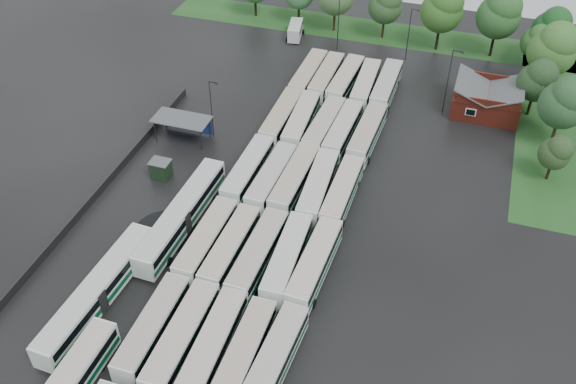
% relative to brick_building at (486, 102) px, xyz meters
% --- Properties ---
extents(ground, '(160.00, 160.00, 0.00)m').
position_rel_brick_building_xyz_m(ground, '(-24.00, -42.77, -1.87)').
color(ground, black).
rests_on(ground, ground).
extents(brick_building, '(10.07, 8.60, 5.39)m').
position_rel_brick_building_xyz_m(brick_building, '(0.00, 0.00, 0.00)').
color(brick_building, maroon).
rests_on(brick_building, ground).
extents(wash_shed, '(8.20, 4.20, 3.58)m').
position_rel_brick_building_xyz_m(wash_shed, '(-41.20, -20.74, 1.12)').
color(wash_shed, '#2D2D30').
rests_on(wash_shed, ground).
extents(utility_hut, '(2.70, 2.20, 2.62)m').
position_rel_brick_building_xyz_m(utility_hut, '(-40.20, -30.17, -0.55)').
color(utility_hut, black).
rests_on(utility_hut, ground).
extents(grass_strip_north, '(80.00, 10.00, 0.01)m').
position_rel_brick_building_xyz_m(grass_strip_north, '(-22.00, 22.03, -1.86)').
color(grass_strip_north, '#204F1C').
rests_on(grass_strip_north, ground).
extents(grass_strip_east, '(10.00, 50.00, 0.01)m').
position_rel_brick_building_xyz_m(grass_strip_east, '(10.00, 0.03, -1.86)').
color(grass_strip_east, '#204F1C').
rests_on(grass_strip_east, ground).
extents(west_fence, '(0.10, 50.00, 1.20)m').
position_rel_brick_building_xyz_m(west_fence, '(-46.20, -34.77, -1.27)').
color(west_fence, '#2D2D30').
rests_on(west_fence, ground).
extents(bus_r1c0, '(2.78, 12.61, 3.50)m').
position_rel_brick_building_xyz_m(bus_r1c0, '(-28.56, -54.84, 0.06)').
color(bus_r1c0, white).
rests_on(bus_r1c0, ground).
extents(bus_r1c1, '(2.86, 13.19, 3.67)m').
position_rel_brick_building_xyz_m(bus_r1c1, '(-25.17, -55.18, 0.15)').
color(bus_r1c1, white).
rests_on(bus_r1c1, ground).
extents(bus_r1c2, '(3.04, 12.96, 3.59)m').
position_rel_brick_building_xyz_m(bus_r1c2, '(-21.88, -55.05, 0.11)').
color(bus_r1c2, white).
rests_on(bus_r1c2, ground).
extents(bus_r1c3, '(2.76, 12.65, 3.52)m').
position_rel_brick_building_xyz_m(bus_r1c3, '(-18.60, -55.15, 0.07)').
color(bus_r1c3, white).
rests_on(bus_r1c3, ground).
extents(bus_r1c4, '(3.32, 12.74, 3.51)m').
position_rel_brick_building_xyz_m(bus_r1c4, '(-15.58, -54.82, 0.07)').
color(bus_r1c4, white).
rests_on(bus_r1c4, ground).
extents(bus_r2c0, '(2.91, 12.82, 3.56)m').
position_rel_brick_building_xyz_m(bus_r2c0, '(-28.48, -41.55, 0.09)').
color(bus_r2c0, white).
rests_on(bus_r2c0, ground).
extents(bus_r2c1, '(2.91, 12.61, 3.50)m').
position_rel_brick_building_xyz_m(bus_r2c1, '(-25.38, -41.79, 0.06)').
color(bus_r2c1, white).
rests_on(bus_r2c1, ground).
extents(bus_r2c2, '(3.04, 13.12, 3.64)m').
position_rel_brick_building_xyz_m(bus_r2c2, '(-21.98, -41.89, 0.13)').
color(bus_r2c2, white).
rests_on(bus_r2c2, ground).
extents(bus_r2c3, '(3.19, 12.94, 3.58)m').
position_rel_brick_building_xyz_m(bus_r2c3, '(-18.62, -41.40, 0.10)').
color(bus_r2c3, white).
rests_on(bus_r2c3, ground).
extents(bus_r2c4, '(3.20, 13.09, 3.62)m').
position_rel_brick_building_xyz_m(bus_r2c4, '(-15.44, -41.34, 0.13)').
color(bus_r2c4, white).
rests_on(bus_r2c4, ground).
extents(bus_r3c0, '(2.91, 12.96, 3.60)m').
position_rel_brick_building_xyz_m(bus_r3c0, '(-28.57, -27.66, 0.11)').
color(bus_r3c0, white).
rests_on(bus_r3c0, ground).
extents(bus_r3c1, '(3.08, 12.77, 3.53)m').
position_rel_brick_building_xyz_m(bus_r3c1, '(-25.11, -28.16, 0.08)').
color(bus_r3c1, white).
rests_on(bus_r3c1, ground).
extents(bus_r3c2, '(3.11, 13.24, 3.67)m').
position_rel_brick_building_xyz_m(bus_r3c2, '(-22.11, -27.67, 0.15)').
color(bus_r3c2, white).
rests_on(bus_r3c2, ground).
extents(bus_r3c3, '(3.46, 13.27, 3.66)m').
position_rel_brick_building_xyz_m(bus_r3c3, '(-18.80, -28.16, 0.15)').
color(bus_r3c3, white).
rests_on(bus_r3c3, ground).
extents(bus_r3c4, '(2.77, 12.65, 3.52)m').
position_rel_brick_building_xyz_m(bus_r3c4, '(-15.63, -28.13, 0.07)').
color(bus_r3c4, white).
rests_on(bus_r3c4, ground).
extents(bus_r4c0, '(2.76, 12.86, 3.58)m').
position_rel_brick_building_xyz_m(bus_r4c0, '(-28.43, -14.14, 0.10)').
color(bus_r4c0, white).
rests_on(bus_r4c0, ground).
extents(bus_r4c1, '(3.36, 13.04, 3.60)m').
position_rel_brick_building_xyz_m(bus_r4c1, '(-25.36, -14.23, 0.11)').
color(bus_r4c1, white).
rests_on(bus_r4c1, ground).
extents(bus_r4c2, '(3.19, 12.78, 3.53)m').
position_rel_brick_building_xyz_m(bus_r4c2, '(-21.87, -14.35, 0.08)').
color(bus_r4c2, white).
rests_on(bus_r4c2, ground).
extents(bus_r4c3, '(3.09, 12.72, 3.52)m').
position_rel_brick_building_xyz_m(bus_r4c3, '(-18.99, -14.56, 0.07)').
color(bus_r4c3, white).
rests_on(bus_r4c3, ground).
extents(bus_r4c4, '(3.16, 13.09, 3.62)m').
position_rel_brick_building_xyz_m(bus_r4c4, '(-15.48, -14.35, 0.13)').
color(bus_r4c4, white).
rests_on(bus_r4c4, ground).
extents(bus_r5c0, '(2.91, 12.83, 3.56)m').
position_rel_brick_building_xyz_m(bus_r5c0, '(-28.32, -0.72, 0.09)').
color(bus_r5c0, white).
rests_on(bus_r5c0, ground).
extents(bus_r5c1, '(2.81, 12.57, 3.49)m').
position_rel_brick_building_xyz_m(bus_r5c1, '(-25.33, -0.63, 0.05)').
color(bus_r5c1, white).
rests_on(bus_r5c1, ground).
extents(bus_r5c2, '(3.28, 12.99, 3.59)m').
position_rel_brick_building_xyz_m(bus_r5c2, '(-22.13, -0.82, 0.11)').
color(bus_r5c2, white).
rests_on(bus_r5c2, ground).
extents(bus_r5c3, '(3.07, 12.74, 3.53)m').
position_rel_brick_building_xyz_m(bus_r5c3, '(-18.73, -1.09, 0.07)').
color(bus_r5c3, white).
rests_on(bus_r5c3, ground).
extents(bus_r5c4, '(2.82, 13.02, 3.62)m').
position_rel_brick_building_xyz_m(bus_r5c4, '(-15.51, -0.52, 0.13)').
color(bus_r5c4, white).
rests_on(bus_r5c4, ground).
extents(artic_bus_west_b, '(3.28, 19.64, 3.63)m').
position_rel_brick_building_xyz_m(artic_bus_west_b, '(-33.13, -38.40, 0.15)').
color(artic_bus_west_b, white).
rests_on(artic_bus_west_b, ground).
extents(artic_bus_west_c, '(3.68, 19.31, 3.56)m').
position_rel_brick_building_xyz_m(artic_bus_west_c, '(-36.40, -52.42, 0.11)').
color(artic_bus_west_c, white).
rests_on(artic_bus_west_c, ground).
extents(minibus, '(3.25, 6.28, 2.61)m').
position_rel_brick_building_xyz_m(minibus, '(-35.60, 15.21, -0.42)').
color(minibus, silver).
rests_on(minibus, ground).
extents(tree_north_3, '(6.14, 6.14, 10.17)m').
position_rel_brick_building_xyz_m(tree_north_3, '(-20.06, 20.03, 4.68)').
color(tree_north_3, '#352211').
rests_on(tree_north_3, ground).
extents(tree_north_4, '(7.39, 7.39, 12.25)m').
position_rel_brick_building_xyz_m(tree_north_4, '(-9.91, 18.42, 6.01)').
color(tree_north_4, black).
rests_on(tree_north_4, ground).
extents(tree_north_5, '(7.52, 7.52, 12.45)m').
position_rel_brick_building_xyz_m(tree_north_5, '(-0.46, 18.93, 6.15)').
color(tree_north_5, black).
rests_on(tree_north_5, ground).
extents(tree_north_6, '(6.28, 6.28, 10.40)m').
position_rel_brick_building_xyz_m(tree_north_6, '(8.26, 19.08, 4.82)').
color(tree_north_6, black).
rests_on(tree_north_6, ground).
extents(tree_east_0, '(4.31, 4.28, 7.09)m').
position_rel_brick_building_xyz_m(tree_east_0, '(9.61, -14.47, 2.69)').
color(tree_east_0, black).
rests_on(tree_east_0, ground).
extents(tree_east_1, '(6.76, 6.76, 11.20)m').
position_rel_brick_building_xyz_m(tree_east_1, '(10.10, -5.79, 5.34)').
color(tree_east_1, '#3A291A').
rests_on(tree_east_1, ground).
extents(tree_east_2, '(5.78, 5.78, 9.57)m').
position_rel_brick_building_xyz_m(tree_east_2, '(6.57, 1.27, 4.29)').
color(tree_east_2, black).
rests_on(tree_east_2, ground).
extents(tree_east_3, '(7.52, 7.52, 12.46)m').
position_rel_brick_building_xyz_m(tree_east_3, '(8.30, 8.53, 6.15)').
color(tree_east_3, '#392A1D').
rests_on(tree_east_3, ground).
extents(tree_east_4, '(5.01, 4.99, 8.26)m').
position_rel_brick_building_xyz_m(tree_east_4, '(6.21, 16.19, 3.45)').
color(tree_east_4, '#341D12').
rests_on(tree_east_4, ground).
extents(lamp_post_ne, '(1.65, 0.32, 10.75)m').
position_rel_brick_building_xyz_m(lamp_post_ne, '(-6.04, -2.20, 4.37)').
color(lamp_post_ne, '#2D2D30').
rests_on(lamp_post_ne, ground).
extents(lamp_post_nw, '(1.43, 0.28, 9.29)m').
position_rel_brick_building_xyz_m(lamp_post_nw, '(-37.20, -19.07, 3.53)').
color(lamp_post_nw, '#2D2D30').
rests_on(lamp_post_nw, ground).
extents(lamp_post_back_w, '(1.55, 0.30, 10.08)m').
position_rel_brick_building_xyz_m(lamp_post_back_w, '(-26.85, 12.87, 3.98)').
color(lamp_post_back_w, '#2D2D30').
rests_on(lamp_post_back_w, ground).
extents(lamp_post_back_e, '(1.45, 0.28, 9.43)m').
position_rel_brick_building_xyz_m(lamp_post_back_e, '(-14.50, 13.00, 3.61)').
color(lamp_post_back_e, '#2D2D30').
rests_on(lamp_post_back_e, ground).
extents(puddle_2, '(8.09, 8.09, 0.01)m').
position_rel_brick_building_xyz_m(puddle_2, '(-34.92, -39.88, -1.86)').
color(puddle_2, black).
rests_on(puddle_2, ground).
extents(puddle_3, '(4.07, 4.07, 0.01)m').
position_rel_brick_building_xyz_m(puddle_3, '(-18.32, -46.94, -1.86)').
color(puddle_3, black).
rests_on(puddle_3, ground).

